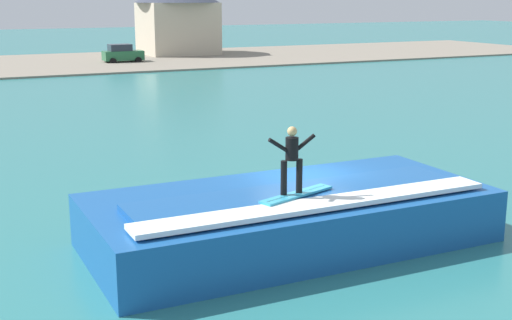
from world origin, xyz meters
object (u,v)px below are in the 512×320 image
at_px(wave_crest, 290,217).
at_px(house_gabled_white, 177,13).
at_px(surfer, 292,156).
at_px(surfboard, 297,194).
at_px(car_far_shore, 122,54).

bearing_deg(wave_crest, house_gabled_white, 73.23).
distance_m(wave_crest, surfer, 2.02).
distance_m(surfboard, house_gabled_white, 61.95).
height_order(surfboard, house_gabled_white, house_gabled_white).
height_order(surfer, house_gabled_white, house_gabled_white).
xyz_separation_m(wave_crest, house_gabled_white, (17.62, 58.45, 3.87)).
distance_m(surfboard, surfer, 0.99).
distance_m(wave_crest, surfboard, 1.19).
height_order(surfboard, car_far_shore, car_far_shore).
bearing_deg(surfboard, wave_crest, 71.93).
bearing_deg(surfer, car_far_shore, 79.33).
bearing_deg(car_far_shore, house_gabled_white, 40.23).
xyz_separation_m(wave_crest, car_far_shore, (9.46, 51.55, 0.21)).
bearing_deg(wave_crest, surfer, -117.43).
height_order(wave_crest, surfer, surfer).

